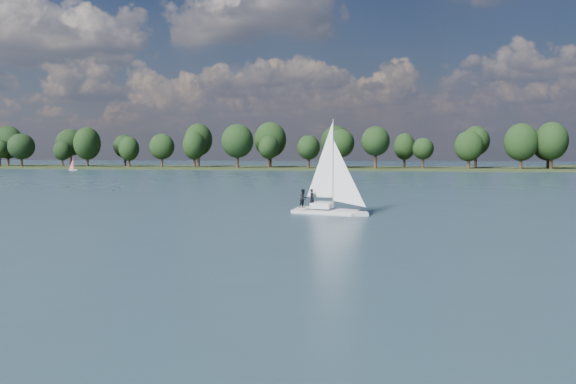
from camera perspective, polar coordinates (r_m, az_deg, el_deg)
name	(u,v)px	position (r m, az deg, el deg)	size (l,w,h in m)	color
ground	(413,186)	(111.68, 11.08, 0.53)	(700.00, 700.00, 0.00)	#233342
far_shore	(424,170)	(223.58, 11.97, 1.96)	(660.00, 40.00, 1.50)	black
sailboat	(326,186)	(59.03, 3.41, 0.50)	(7.16, 4.19, 9.11)	silver
dinghy_pink	(73,167)	(221.72, -18.54, 2.11)	(2.87, 1.60, 4.33)	white
treeline	(418,145)	(219.58, 11.46, 4.09)	(562.55, 74.37, 18.22)	black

